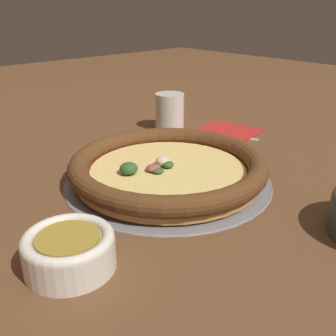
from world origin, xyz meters
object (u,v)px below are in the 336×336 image
pizza_tray (168,179)px  pizza (168,167)px  drinking_cup (170,112)px  fork (216,134)px  napkin (226,131)px  bowl_near (69,249)px

pizza_tray → pizza: bearing=-22.5°
pizza → drinking_cup: (-0.20, -0.22, 0.02)m
drinking_cup → fork: drinking_cup is taller
drinking_cup → napkin: drinking_cup is taller
drinking_cup → fork: 0.12m
bowl_near → fork: (-0.51, -0.21, -0.02)m
pizza → drinking_cup: size_ratio=3.85×
pizza_tray → drinking_cup: (-0.20, -0.22, 0.04)m
fork → pizza: bearing=90.9°
pizza → napkin: 0.31m
drinking_cup → pizza: bearing=46.8°
pizza_tray → drinking_cup: 0.30m
pizza → bowl_near: bearing=22.1°
fork → drinking_cup: bearing=4.5°
bowl_near → napkin: size_ratio=0.66×
drinking_cup → fork: (-0.05, 0.10, -0.04)m
pizza_tray → napkin: bearing=-159.4°
napkin → fork: bearing=-13.5°
pizza → bowl_near: size_ratio=3.16×
bowl_near → drinking_cup: size_ratio=1.22×
bowl_near → pizza_tray: bearing=-157.9°
napkin → fork: size_ratio=0.96×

